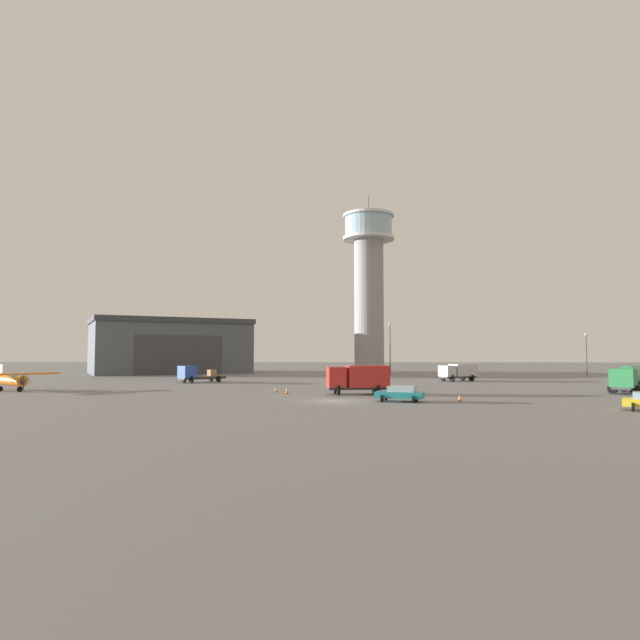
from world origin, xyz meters
TOP-DOWN VIEW (x-y plane):
  - ground_plane at (0.00, 0.00)m, footprint 400.00×400.00m
  - control_tower at (5.18, 63.39)m, footprint 10.68×10.68m
  - hangar at (-36.99, 63.48)m, footprint 37.47×33.89m
  - airplane_orange at (-36.29, 10.04)m, footprint 7.58×8.63m
  - truck_fuel_tanker_green at (30.79, 10.91)m, footprint 5.88×6.48m
  - truck_flatbed_blue at (-20.69, 27.79)m, footprint 6.52×6.30m
  - truck_box_silver at (17.60, 34.30)m, footprint 6.08×4.77m
  - truck_box_red at (2.22, 7.54)m, footprint 6.52×3.73m
  - car_teal at (5.72, -0.58)m, footprint 4.44×2.99m
  - light_post_west at (43.87, 51.74)m, footprint 0.44×0.44m
  - light_post_east at (8.74, 53.25)m, footprint 0.44×0.44m
  - traffic_cone_near_left at (10.98, 0.23)m, footprint 0.36×0.36m
  - traffic_cone_near_right at (-6.68, 10.22)m, footprint 0.36×0.36m
  - traffic_cone_mid_apron at (-5.20, 8.03)m, footprint 0.36×0.36m

SIDE VIEW (x-z plane):
  - ground_plane at x=0.00m, z-range 0.00..0.00m
  - traffic_cone_near_right at x=-6.68m, z-range 0.00..0.57m
  - traffic_cone_near_left at x=10.98m, z-range 0.00..0.57m
  - traffic_cone_mid_apron at x=-5.20m, z-range 0.00..0.63m
  - car_teal at x=5.72m, z-range 0.05..1.42m
  - truck_flatbed_blue at x=-20.69m, z-range -0.02..2.39m
  - airplane_orange at x=-36.29m, z-range -0.10..2.79m
  - truck_box_silver at x=17.60m, z-range 0.20..2.75m
  - truck_fuel_tanker_green at x=30.79m, z-range 0.19..3.07m
  - truck_box_red at x=2.22m, z-range 0.21..3.13m
  - light_post_west at x=43.87m, z-range 0.81..8.62m
  - hangar at x=-36.99m, z-range 0.02..11.24m
  - light_post_east at x=8.74m, z-range 0.86..10.73m
  - control_tower at x=5.18m, z-range 0.99..38.15m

